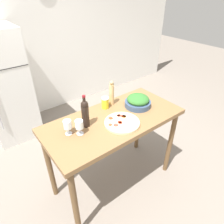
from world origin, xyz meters
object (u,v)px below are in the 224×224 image
refrigerator (5,87)px  wine_glass_far (68,125)px  wine_bottle (85,113)px  wine_glass_near (79,125)px  salad_bowl (138,101)px  salt_canister (105,103)px  pepper_mill (112,93)px  homemade_pizza (122,122)px

refrigerator → wine_glass_far: 1.72m
wine_glass_far → wine_bottle: bearing=1.7°
wine_glass_near → wine_glass_far: size_ratio=1.00×
wine_bottle → wine_glass_far: bearing=-178.3°
salad_bowl → wine_glass_far: bearing=177.6°
wine_bottle → wine_glass_far: (-0.19, -0.01, -0.05)m
wine_bottle → wine_glass_near: size_ratio=2.30×
wine_bottle → salad_bowl: size_ratio=1.15×
wine_glass_far → salad_bowl: 0.83m
wine_bottle → salt_canister: size_ratio=2.62×
pepper_mill → homemade_pizza: pepper_mill is taller
wine_bottle → wine_glass_far: size_ratio=2.30×
wine_glass_far → pepper_mill: bearing=15.9°
homemade_pizza → wine_glass_far: bearing=159.4°
wine_bottle → wine_glass_far: wine_bottle is taller
wine_glass_near → salt_canister: wine_glass_near is taller
refrigerator → salt_canister: bearing=-65.7°
wine_bottle → salt_canister: bearing=24.3°
homemade_pizza → pepper_mill: bearing=67.3°
wine_bottle → pepper_mill: bearing=21.6°
pepper_mill → salt_canister: size_ratio=2.26×
wine_glass_far → salt_canister: bearing=16.7°
wine_glass_near → homemade_pizza: bearing=-16.9°
refrigerator → wine_glass_near: (0.25, -1.76, 0.22)m
refrigerator → salt_canister: (0.70, -1.54, 0.19)m
wine_glass_far → homemade_pizza: size_ratio=0.41×
refrigerator → homemade_pizza: size_ratio=4.77×
wine_glass_near → homemade_pizza: (0.40, -0.12, -0.08)m
salt_canister → wine_glass_near: bearing=-154.0°
wine_glass_near → salad_bowl: wine_glass_near is taller
wine_bottle → wine_glass_far: 0.20m
salad_bowl → pepper_mill: bearing=132.6°
refrigerator → pepper_mill: (0.80, -1.52, 0.26)m
wine_glass_far → wine_glass_near: bearing=-35.6°
refrigerator → pepper_mill: bearing=-62.2°
salad_bowl → homemade_pizza: salad_bowl is taller
refrigerator → wine_glass_far: size_ratio=11.63×
salad_bowl → salt_canister: size_ratio=2.29×
wine_bottle → wine_glass_near: (-0.11, -0.06, -0.05)m
wine_glass_near → salt_canister: (0.44, 0.21, -0.03)m
pepper_mill → refrigerator: bearing=117.8°
wine_bottle → salad_bowl: bearing=-3.6°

